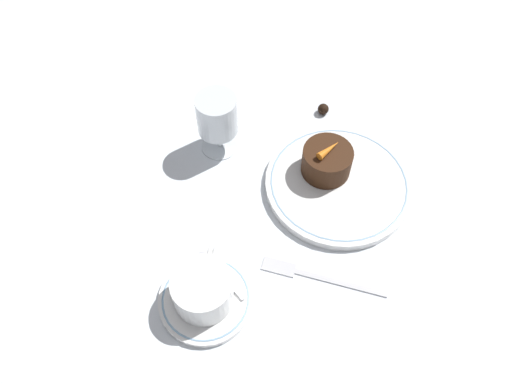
% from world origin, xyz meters
% --- Properties ---
extents(ground_plane, '(3.00, 3.00, 0.00)m').
position_xyz_m(ground_plane, '(0.00, 0.00, 0.00)').
color(ground_plane, white).
extents(dinner_plate, '(0.24, 0.24, 0.01)m').
position_xyz_m(dinner_plate, '(0.03, -0.03, 0.01)').
color(dinner_plate, white).
rests_on(dinner_plate, ground_plane).
extents(saucer, '(0.14, 0.14, 0.01)m').
position_xyz_m(saucer, '(-0.20, 0.14, 0.01)').
color(saucer, white).
rests_on(saucer, ground_plane).
extents(coffee_cup, '(0.11, 0.09, 0.06)m').
position_xyz_m(coffee_cup, '(-0.20, 0.14, 0.04)').
color(coffee_cup, white).
rests_on(coffee_cup, saucer).
extents(spoon, '(0.07, 0.08, 0.00)m').
position_xyz_m(spoon, '(-0.15, 0.13, 0.01)').
color(spoon, silver).
rests_on(spoon, saucer).
extents(wine_glass, '(0.07, 0.07, 0.11)m').
position_xyz_m(wine_glass, '(0.09, 0.18, 0.07)').
color(wine_glass, silver).
rests_on(wine_glass, ground_plane).
extents(fork, '(0.04, 0.19, 0.01)m').
position_xyz_m(fork, '(-0.13, -0.00, 0.00)').
color(fork, silver).
rests_on(fork, ground_plane).
extents(dessert_cake, '(0.08, 0.08, 0.05)m').
position_xyz_m(dessert_cake, '(0.05, -0.01, 0.04)').
color(dessert_cake, '#381E0F').
rests_on(dessert_cake, dinner_plate).
extents(carrot_garnish, '(0.04, 0.04, 0.01)m').
position_xyz_m(carrot_garnish, '(0.05, -0.01, 0.07)').
color(carrot_garnish, orange).
rests_on(carrot_garnish, dessert_cake).
extents(chocolate_truffle, '(0.02, 0.02, 0.02)m').
position_xyz_m(chocolate_truffle, '(0.20, 0.01, 0.01)').
color(chocolate_truffle, black).
rests_on(chocolate_truffle, ground_plane).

